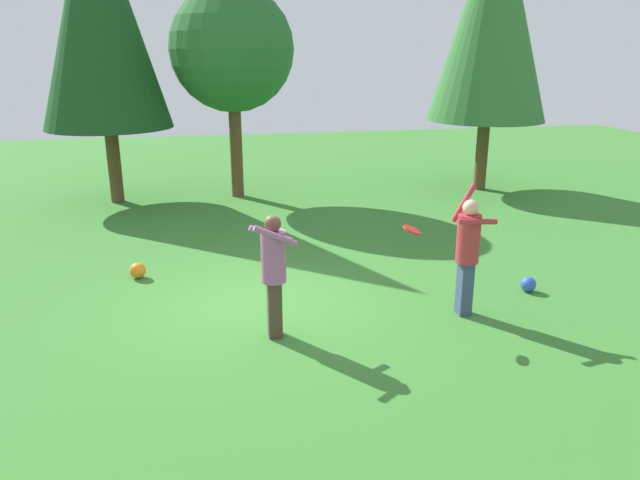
# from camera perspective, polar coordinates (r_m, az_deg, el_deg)

# --- Properties ---
(ground_plane) EXTENTS (40.00, 40.00, 0.00)m
(ground_plane) POSITION_cam_1_polar(r_m,az_deg,el_deg) (9.59, -5.46, -6.13)
(ground_plane) COLOR #387A2D
(person_thrower) EXTENTS (0.62, 0.53, 1.97)m
(person_thrower) POSITION_cam_1_polar(r_m,az_deg,el_deg) (9.14, 13.73, -0.63)
(person_thrower) COLOR #38476B
(person_thrower) RESTS_ON ground_plane
(person_catcher) EXTENTS (0.61, 0.50, 1.75)m
(person_catcher) POSITION_cam_1_polar(r_m,az_deg,el_deg) (8.20, -4.39, -2.43)
(person_catcher) COLOR #4C382D
(person_catcher) RESTS_ON ground_plane
(frisbee) EXTENTS (0.33, 0.34, 0.13)m
(frisbee) POSITION_cam_1_polar(r_m,az_deg,el_deg) (8.62, 8.64, 0.95)
(frisbee) COLOR red
(ball_blue) EXTENTS (0.26, 0.26, 0.26)m
(ball_blue) POSITION_cam_1_polar(r_m,az_deg,el_deg) (10.60, 19.01, -3.96)
(ball_blue) COLOR blue
(ball_blue) RESTS_ON ground_plane
(ball_orange) EXTENTS (0.28, 0.28, 0.28)m
(ball_orange) POSITION_cam_1_polar(r_m,az_deg,el_deg) (11.07, -16.78, -2.78)
(ball_orange) COLOR orange
(ball_orange) RESTS_ON ground_plane
(tree_center) EXTENTS (3.17, 3.17, 5.42)m
(tree_center) POSITION_cam_1_polar(r_m,az_deg,el_deg) (16.30, -8.28, 17.29)
(tree_center) COLOR brown
(tree_center) RESTS_ON ground_plane
(tree_left) EXTENTS (3.15, 3.15, 7.53)m
(tree_left) POSITION_cam_1_polar(r_m,az_deg,el_deg) (16.41, -20.12, 19.59)
(tree_left) COLOR brown
(tree_left) RESTS_ON ground_plane
(tree_far_right) EXTENTS (3.19, 3.19, 7.61)m
(tree_far_right) POSITION_cam_1_polar(r_m,az_deg,el_deg) (17.63, 15.98, 19.91)
(tree_far_right) COLOR brown
(tree_far_right) RESTS_ON ground_plane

